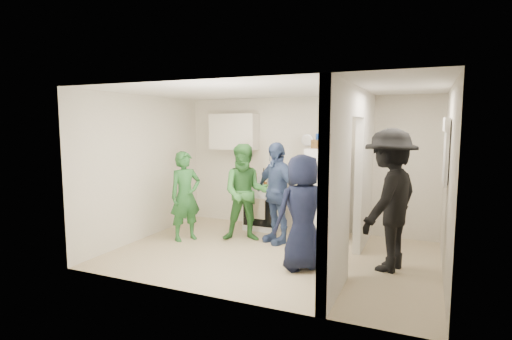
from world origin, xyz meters
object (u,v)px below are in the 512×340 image
(wicker_basket, at_px, (322,144))
(person_green_left, at_px, (185,196))
(yellow_cup_stack_top, at_px, (338,142))
(person_navy, at_px, (302,212))
(person_denim, at_px, (276,193))
(person_green_center, at_px, (246,193))
(stove, at_px, (265,207))
(blue_bowl, at_px, (322,137))
(person_nook, at_px, (389,200))
(fridge, at_px, (326,193))

(wicker_basket, xyz_separation_m, person_green_left, (-2.07, -1.25, -0.88))
(yellow_cup_stack_top, bearing_deg, person_navy, -94.56)
(yellow_cup_stack_top, distance_m, person_denim, 1.38)
(person_green_center, height_order, person_navy, person_green_center)
(person_denim, height_order, person_navy, person_denim)
(yellow_cup_stack_top, relative_size, person_denim, 0.15)
(stove, height_order, person_navy, person_navy)
(wicker_basket, distance_m, person_green_center, 1.62)
(stove, bearing_deg, blue_bowl, 1.05)
(yellow_cup_stack_top, bearing_deg, person_green_left, -155.35)
(blue_bowl, distance_m, person_green_center, 1.69)
(wicker_basket, xyz_separation_m, person_denim, (-0.58, -0.76, -0.80))
(yellow_cup_stack_top, relative_size, person_green_left, 0.16)
(person_green_center, bearing_deg, wicker_basket, 15.55)
(person_denim, bearing_deg, person_green_left, -132.15)
(person_green_left, bearing_deg, stove, -7.16)
(person_green_left, relative_size, person_navy, 0.96)
(person_green_center, xyz_separation_m, person_nook, (2.38, -0.47, 0.14))
(stove, xyz_separation_m, person_denim, (0.51, -0.74, 0.43))
(wicker_basket, relative_size, person_nook, 0.18)
(wicker_basket, height_order, person_navy, wicker_basket)
(yellow_cup_stack_top, bearing_deg, fridge, 155.56)
(yellow_cup_stack_top, distance_m, person_navy, 1.88)
(fridge, height_order, person_green_center, person_green_center)
(person_navy, bearing_deg, person_denim, -97.86)
(person_green_left, xyz_separation_m, person_nook, (3.35, -0.08, 0.21))
(person_denim, xyz_separation_m, person_nook, (1.86, -0.57, 0.12))
(person_denim, height_order, person_nook, person_nook)
(wicker_basket, xyz_separation_m, person_nook, (1.28, -1.33, -0.67))
(stove, bearing_deg, fridge, -1.44)
(wicker_basket, bearing_deg, stove, -178.95)
(wicker_basket, distance_m, person_nook, 1.97)
(yellow_cup_stack_top, bearing_deg, person_nook, -50.88)
(stove, distance_m, person_green_center, 0.94)
(wicker_basket, bearing_deg, fridge, -26.57)
(blue_bowl, xyz_separation_m, yellow_cup_stack_top, (0.32, -0.15, -0.08))
(person_green_left, bearing_deg, person_nook, -60.14)
(wicker_basket, distance_m, blue_bowl, 0.13)
(wicker_basket, bearing_deg, person_green_left, -148.93)
(fridge, bearing_deg, person_green_left, -151.12)
(person_green_left, relative_size, person_nook, 0.79)
(yellow_cup_stack_top, xyz_separation_m, person_green_left, (-2.39, -1.10, -0.93))
(fridge, height_order, person_green_left, fridge)
(wicker_basket, distance_m, yellow_cup_stack_top, 0.36)
(yellow_cup_stack_top, distance_m, person_green_left, 2.79)
(person_navy, bearing_deg, blue_bowl, -128.47)
(person_green_center, bearing_deg, person_denim, -11.27)
(person_navy, bearing_deg, wicker_basket, -128.47)
(wicker_basket, height_order, person_green_center, wicker_basket)
(wicker_basket, relative_size, person_green_left, 0.23)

